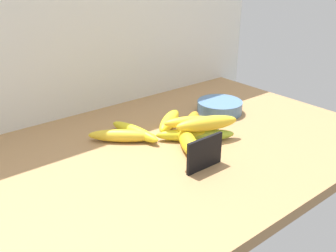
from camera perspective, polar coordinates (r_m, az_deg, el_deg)
counter_top at (r=107.70cm, az=2.32°, el=-3.23°), size 110.00×76.00×3.00cm
back_wall at (r=128.58cm, az=-9.42°, el=16.66°), size 130.00×2.00×70.00cm
chalkboard_sign at (r=93.02cm, az=5.48°, el=-4.27°), size 11.00×1.80×8.40cm
fruit_bowl at (r=128.16cm, az=7.77°, el=2.87°), size 14.96×14.96×4.02cm
banana_0 at (r=107.57cm, az=-6.93°, el=-1.46°), size 16.77×15.48×3.62cm
banana_1 at (r=116.02cm, az=0.23°, el=0.81°), size 15.65×12.52×4.10cm
banana_2 at (r=102.03cm, az=3.13°, el=-2.55°), size 11.80×17.01×4.39cm
banana_3 at (r=107.77cm, az=3.02°, el=-1.31°), size 16.84×14.30×3.47cm
banana_4 at (r=108.11cm, az=5.94°, el=-1.38°), size 14.86×10.93×3.27cm
banana_5 at (r=114.85cm, az=3.63°, el=0.49°), size 15.25×13.47×4.03cm
banana_6 at (r=109.98cm, az=-5.06°, el=-0.83°), size 6.36×18.76×3.46cm
banana_7 at (r=107.62cm, az=3.32°, el=0.63°), size 14.85×10.01×3.29cm
banana_8 at (r=106.35cm, az=5.87°, el=0.38°), size 18.49×10.49×4.17cm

